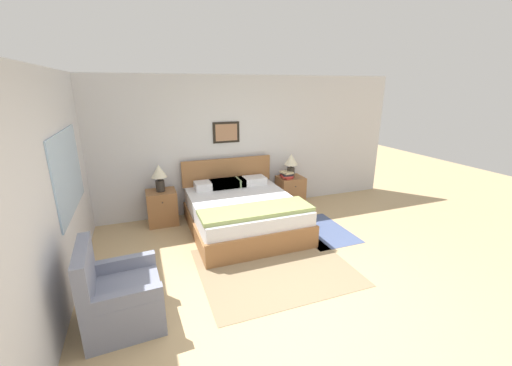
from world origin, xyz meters
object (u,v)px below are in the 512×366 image
nightstand_by_door (290,191)px  table_lamp_near_window (159,174)px  table_lamp_by_door (291,162)px  nightstand_near_window (162,207)px  bed (243,212)px  armchair (119,298)px

nightstand_by_door → table_lamp_near_window: bearing=-180.0°
table_lamp_near_window → table_lamp_by_door: bearing=0.0°
nightstand_near_window → nightstand_by_door: size_ratio=1.00×
bed → armchair: bearing=-138.5°
nightstand_by_door → nightstand_near_window: bearing=180.0°
armchair → bed: bearing=128.8°
bed → table_lamp_by_door: size_ratio=4.19×
armchair → nightstand_by_door: bearing=124.7°
nightstand_near_window → table_lamp_near_window: 0.62m
table_lamp_by_door → nightstand_by_door: bearing=29.6°
nightstand_by_door → table_lamp_by_door: bearing=-150.4°
bed → armchair: (-1.91, -1.69, -0.02)m
bed → table_lamp_near_window: (-1.28, 0.75, 0.61)m
bed → nightstand_near_window: (-1.28, 0.75, -0.01)m
table_lamp_near_window → table_lamp_by_door: same height
bed → nightstand_by_door: size_ratio=3.25×
armchair → nightstand_near_window: bearing=162.8°
armchair → table_lamp_by_door: table_lamp_by_door is taller
nightstand_by_door → table_lamp_near_window: table_lamp_near_window is taller
nightstand_by_door → table_lamp_by_door: (-0.00, -0.00, 0.62)m
bed → armchair: bed is taller
nightstand_near_window → table_lamp_by_door: (2.56, -0.00, 0.62)m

